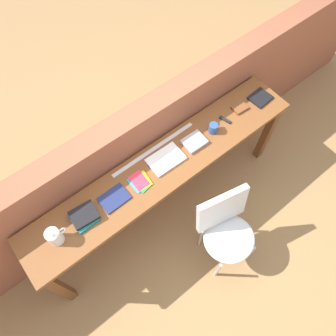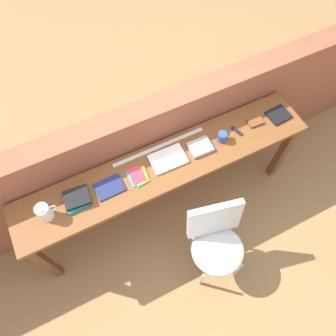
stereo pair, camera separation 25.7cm
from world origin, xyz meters
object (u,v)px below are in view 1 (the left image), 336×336
pitcher_white (55,236)px  book_stack_leftmost (84,216)px  pamphlet_pile_colourful (140,182)px  mug (213,128)px  book_open_centre (166,159)px  magazine_cycling (114,198)px  book_repair_rightmost (260,98)px  multitool_folded (225,120)px  leather_journal_brown (240,108)px  chair_white_moulded (226,229)px

pitcher_white → book_stack_leftmost: (0.24, 0.02, -0.05)m
pamphlet_pile_colourful → mug: size_ratio=1.69×
book_open_centre → book_stack_leftmost: bearing=-177.8°
pitcher_white → magazine_cycling: pitcher_white is taller
book_stack_leftmost → book_repair_rightmost: bearing=-0.5°
multitool_folded → mug: bearing=-174.1°
book_open_centre → mug: bearing=-2.0°
book_repair_rightmost → book_stack_leftmost: bearing=175.3°
pamphlet_pile_colourful → book_repair_rightmost: bearing=-0.1°
book_stack_leftmost → book_open_centre: bearing=1.0°
leather_journal_brown → multitool_folded: bearing=-171.4°
book_repair_rightmost → mug: bearing=175.6°
multitool_folded → book_open_centre: bearing=179.0°
pamphlet_pile_colourful → multitool_folded: (0.92, 0.02, 0.00)m
pitcher_white → mug: size_ratio=1.67×
book_stack_leftmost → book_open_centre: 0.77m
multitool_folded → chair_white_moulded: bearing=-128.9°
pitcher_white → book_open_centre: pitcher_white is taller
pitcher_white → book_repair_rightmost: pitcher_white is taller
pitcher_white → mug: (1.49, 0.01, -0.03)m
pitcher_white → mug: 1.49m
pamphlet_pile_colourful → multitool_folded: bearing=1.0°
book_stack_leftmost → book_repair_rightmost: size_ratio=1.12×
chair_white_moulded → book_repair_rightmost: 1.20m
pitcher_white → multitool_folded: 1.65m
chair_white_moulded → book_stack_leftmost: book_stack_leftmost is taller
chair_white_moulded → pamphlet_pile_colourful: bearing=121.2°
pamphlet_pile_colourful → book_open_centre: size_ratio=0.65×
pitcher_white → book_repair_rightmost: (2.06, 0.00, -0.07)m
chair_white_moulded → leather_journal_brown: leather_journal_brown is taller
leather_journal_brown → book_repair_rightmost: bearing=-4.4°
chair_white_moulded → book_repair_rightmost: (0.94, 0.64, 0.36)m
chair_white_moulded → book_stack_leftmost: size_ratio=4.37×
leather_journal_brown → book_repair_rightmost: leather_journal_brown is taller
pitcher_white → book_open_centre: (1.00, 0.03, -0.07)m
pitcher_white → book_stack_leftmost: bearing=5.0°
multitool_folded → leather_journal_brown: (0.19, 0.01, 0.00)m
magazine_cycling → book_open_centre: 0.51m
magazine_cycling → leather_journal_brown: bearing=-0.2°
leather_journal_brown → mug: bearing=-170.7°
leather_journal_brown → magazine_cycling: bearing=-174.7°
magazine_cycling → pamphlet_pile_colourful: same height
book_open_centre → multitool_folded: book_open_centre is taller
chair_white_moulded → pitcher_white: (-1.11, 0.64, 0.43)m
book_stack_leftmost → mug: 1.25m
multitool_folded → book_repair_rightmost: bearing=-2.7°
magazine_cycling → book_repair_rightmost: (1.57, -0.01, 0.00)m
chair_white_moulded → pamphlet_pile_colourful: size_ratio=4.78×
pitcher_white → book_repair_rightmost: 2.06m
multitool_folded → book_repair_rightmost: size_ratio=0.60×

